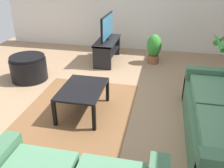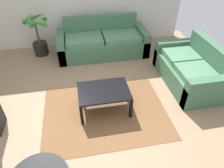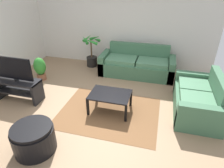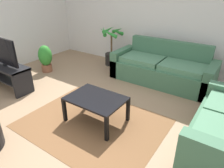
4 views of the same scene
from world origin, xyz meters
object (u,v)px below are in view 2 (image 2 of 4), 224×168
Objects in this scene: coffee_table at (104,93)px; potted_palm at (39,39)px; couch_loveseat at (190,70)px; couch_main at (103,43)px.

coffee_table is 0.83× the size of potted_palm.
couch_loveseat is at bearing 14.10° from coffee_table.
couch_loveseat is at bearing -44.56° from couch_main.
potted_palm is (-1.29, 2.30, 0.05)m from coffee_table.
couch_main and couch_loveseat have the same top height.
potted_palm is (-3.18, 1.83, 0.13)m from couch_loveseat.
couch_loveseat reaches higher than coffee_table.
potted_palm is at bearing 170.91° from couch_main.
couch_main is 1.35× the size of couch_loveseat.
couch_loveseat is (1.60, -1.57, -0.00)m from couch_main.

